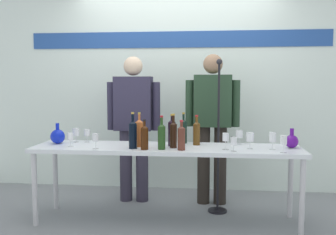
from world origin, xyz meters
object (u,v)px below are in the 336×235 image
Objects in this scene: decanter_blue_left at (58,136)px; decanter_blue_right at (292,141)px; wine_bottle_2 at (145,137)px; wine_bottle_8 at (181,137)px; wine_bottle_4 at (139,132)px; wine_glass_right_0 at (226,138)px; wine_bottle_1 at (172,132)px; wine_glass_left_2 at (87,133)px; microphone_stand at (218,161)px; wine_bottle_3 at (133,134)px; wine_glass_right_5 at (273,138)px; wine_bottle_6 at (183,130)px; wine_bottle_7 at (173,134)px; presenter_right at (212,119)px; presenter_left at (134,119)px; wine_glass_right_3 at (250,137)px; wine_glass_right_2 at (239,134)px; display_table at (166,152)px; wine_glass_left_3 at (76,132)px; wine_glass_right_4 at (284,140)px; wine_bottle_5 at (197,132)px; wine_glass_left_0 at (95,138)px; wine_glass_left_1 at (70,137)px; wine_glass_right_1 at (234,141)px; wine_bottle_0 at (162,135)px.

decanter_blue_left reaches higher than decanter_blue_right.
wine_bottle_8 is at bearing 2.34° from wine_bottle_2.
wine_bottle_4 reaches higher than wine_glass_right_0.
wine_glass_left_2 is at bearing 171.34° from wine_bottle_1.
decanter_blue_left is 1.29m from wine_bottle_8.
microphone_stand is (0.69, 0.53, -0.32)m from wine_bottle_2.
decanter_blue_right is 1.39m from wine_bottle_2.
wine_bottle_1 is at bearing -0.65° from decanter_blue_left.
wine_bottle_3 is 1.29m from wine_glass_right_5.
wine_bottle_1 is 1.13× the size of wine_bottle_8.
wine_bottle_6 is 0.30m from wine_bottle_7.
microphone_stand reaches higher than wine_glass_right_0.
presenter_right is 6.04× the size of wine_bottle_8.
wine_glass_right_3 is at bearing -28.50° from presenter_left.
wine_bottle_1 is 2.19× the size of wine_glass_right_2.
wine_bottle_3 is (-0.30, -0.15, 0.20)m from display_table.
wine_bottle_4 is 1.00m from wine_glass_right_2.
wine_glass_left_3 reaches higher than display_table.
presenter_left is at bearing 150.89° from wine_glass_right_4.
microphone_stand is (0.22, 0.22, -0.33)m from wine_bottle_5.
wine_bottle_8 is at bearing -109.73° from presenter_right.
microphone_stand is (1.14, 0.55, -0.31)m from wine_glass_left_0.
wine_bottle_6 reaches higher than wine_glass_right_0.
wine_bottle_1 is 2.33× the size of wine_glass_left_1.
wine_glass_left_3 is (-1.12, 0.34, -0.02)m from wine_bottle_8.
presenter_right reaches higher than wine_bottle_6.
wine_bottle_1 is at bearing 14.14° from wine_bottle_4.
microphone_stand reaches higher than wine_bottle_1.
wine_glass_left_0 is at bearing -160.14° from wine_bottle_5.
wine_bottle_1 is 0.39m from wine_bottle_3.
wine_glass_right_1 is (0.58, -0.23, -0.05)m from wine_bottle_1.
wine_glass_right_1 is at bearing -3.16° from wine_bottle_0.
wine_glass_right_1 is at bearing -0.24° from wine_bottle_2.
wine_bottle_2 is 0.98m from wine_glass_right_3.
presenter_right is at bearing 45.98° from wine_bottle_3.
decanter_blue_right is at bearing 4.21° from wine_glass_left_1.
wine_glass_right_5 is (0.43, 0.05, 0.00)m from wine_glass_right_0.
wine_bottle_1 is 0.98m from wine_glass_left_1.
wine_glass_right_3 is at bearing 6.33° from wine_glass_left_0.
wine_glass_right_1 is at bearing -13.91° from wine_glass_left_2.
wine_bottle_6 reaches higher than wine_glass_right_1.
wine_glass_right_0 is 0.43m from wine_glass_right_5.
wine_glass_right_2 is 0.39m from microphone_stand.
wine_bottle_6 is (-0.29, -0.39, -0.08)m from presenter_right.
wine_bottle_8 reaches higher than wine_glass_right_4.
wine_glass_left_2 is (-1.01, 0.35, -0.02)m from wine_bottle_8.
display_table is at bearing -9.21° from wine_glass_left_3.
wine_glass_right_2 reaches higher than display_table.
wine_glass_left_0 is 1.00× the size of wine_glass_left_3.
wine_bottle_0 is 0.16m from wine_bottle_2.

